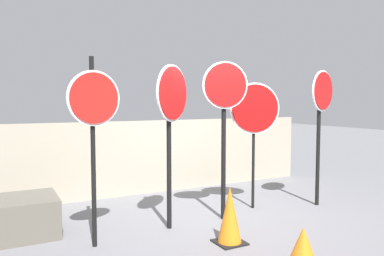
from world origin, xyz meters
name	(u,v)px	position (x,y,z in m)	size (l,w,h in m)	color
ground_plane	(221,220)	(0.00, 0.00, 0.00)	(40.00, 40.00, 0.00)	slate
fence_back	(165,156)	(0.00, 2.24, 0.75)	(6.94, 0.12, 1.51)	#A89E89
stop_sign_0	(94,114)	(-2.05, -0.20, 1.74)	(0.70, 0.17, 2.47)	black
stop_sign_1	(172,109)	(-0.87, -0.01, 1.80)	(0.70, 0.50, 2.44)	black
stop_sign_2	(225,106)	(0.06, -0.01, 1.83)	(0.73, 0.20, 2.53)	black
stop_sign_3	(255,114)	(0.85, 0.27, 1.69)	(0.85, 0.32, 2.23)	black
stop_sign_4	(321,107)	(2.06, -0.12, 1.80)	(0.71, 0.25, 2.46)	black
traffic_cone_0	(230,215)	(-0.43, -0.89, 0.38)	(0.39, 0.39, 0.77)	black
traffic_cone_1	(303,251)	(-0.21, -2.02, 0.26)	(0.48, 0.48, 0.53)	black
storage_crate	(17,217)	(-2.93, 0.73, 0.27)	(1.07, 0.92, 0.55)	#605B51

